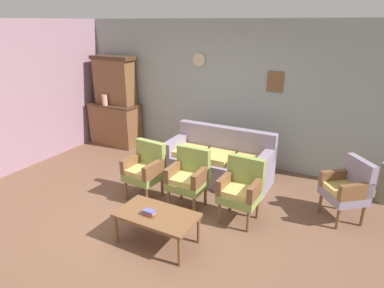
# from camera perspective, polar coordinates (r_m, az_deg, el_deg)

# --- Properties ---
(ground_plane) EXTENTS (7.68, 7.68, 0.00)m
(ground_plane) POSITION_cam_1_polar(r_m,az_deg,el_deg) (4.80, -6.78, -13.18)
(ground_plane) COLOR brown
(wall_back_with_decor) EXTENTS (6.40, 0.09, 2.70)m
(wall_back_with_decor) POSITION_cam_1_polar(r_m,az_deg,el_deg) (6.46, 6.20, 8.74)
(wall_back_with_decor) COLOR #939E99
(wall_back_with_decor) RESTS_ON ground
(side_cabinet) EXTENTS (1.16, 0.55, 0.93)m
(side_cabinet) POSITION_cam_1_polar(r_m,az_deg,el_deg) (7.68, -13.07, 3.39)
(side_cabinet) COLOR brown
(side_cabinet) RESTS_ON ground
(cabinet_upper_hutch) EXTENTS (0.99, 0.38, 1.03)m
(cabinet_upper_hutch) POSITION_cam_1_polar(r_m,az_deg,el_deg) (7.52, -13.27, 10.74)
(cabinet_upper_hutch) COLOR brown
(cabinet_upper_hutch) RESTS_ON side_cabinet
(vase_on_cabinet) EXTENTS (0.12, 0.12, 0.23)m
(vase_on_cabinet) POSITION_cam_1_polar(r_m,az_deg,el_deg) (7.46, -14.83, 7.35)
(vase_on_cabinet) COLOR #D89A8B
(vase_on_cabinet) RESTS_ON side_cabinet
(floral_couch) EXTENTS (1.82, 0.81, 0.90)m
(floral_couch) POSITION_cam_1_polar(r_m,az_deg,el_deg) (5.81, 4.70, -3.19)
(floral_couch) COLOR gray
(floral_couch) RESTS_ON ground
(armchair_by_doorway) EXTENTS (0.56, 0.53, 0.90)m
(armchair_by_doorway) POSITION_cam_1_polar(r_m,az_deg,el_deg) (5.21, -8.07, -4.12)
(armchair_by_doorway) COLOR #849947
(armchair_by_doorway) RESTS_ON ground
(armchair_near_cabinet) EXTENTS (0.53, 0.50, 0.90)m
(armchair_near_cabinet) POSITION_cam_1_polar(r_m,az_deg,el_deg) (4.91, -0.56, -5.52)
(armchair_near_cabinet) COLOR #849947
(armchair_near_cabinet) RESTS_ON ground
(armchair_near_couch_end) EXTENTS (0.53, 0.50, 0.90)m
(armchair_near_couch_end) POSITION_cam_1_polar(r_m,az_deg,el_deg) (4.63, 8.49, -7.46)
(armchair_near_couch_end) COLOR #849947
(armchair_near_couch_end) RESTS_ON ground
(wingback_chair_by_fireplace) EXTENTS (0.71, 0.71, 0.90)m
(wingback_chair_by_fireplace) POSITION_cam_1_polar(r_m,az_deg,el_deg) (5.07, 25.29, -6.77)
(wingback_chair_by_fireplace) COLOR gray
(wingback_chair_by_fireplace) RESTS_ON ground
(coffee_table) EXTENTS (1.00, 0.56, 0.42)m
(coffee_table) POSITION_cam_1_polar(r_m,az_deg,el_deg) (4.21, -6.09, -12.41)
(coffee_table) COLOR brown
(coffee_table) RESTS_ON ground
(book_stack_on_table) EXTENTS (0.16, 0.11, 0.07)m
(book_stack_on_table) POSITION_cam_1_polar(r_m,az_deg,el_deg) (4.15, -7.38, -11.66)
(book_stack_on_table) COLOR #BC5051
(book_stack_on_table) RESTS_ON coffee_table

